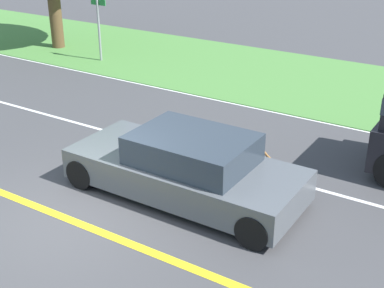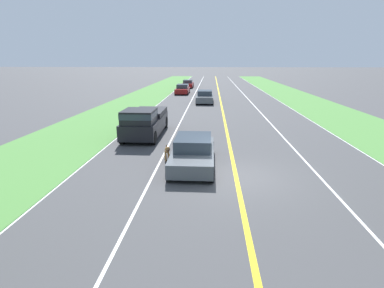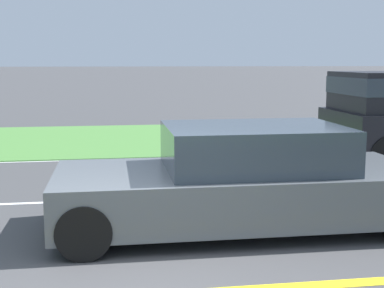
{
  "view_description": "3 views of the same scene",
  "coord_description": "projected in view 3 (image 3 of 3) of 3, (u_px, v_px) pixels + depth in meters",
  "views": [
    {
      "loc": [
        -5.79,
        -6.37,
        5.3
      ],
      "look_at": [
        1.75,
        -1.59,
        1.22
      ],
      "focal_mm": 50.0,
      "sensor_mm": 36.0,
      "label": 1
    },
    {
      "loc": [
        1.08,
        11.81,
        4.72
      ],
      "look_at": [
        1.93,
        -1.22,
        1.05
      ],
      "focal_mm": 28.0,
      "sensor_mm": 36.0,
      "label": 2
    },
    {
      "loc": [
        -4.62,
        0.26,
        2.13
      ],
      "look_at": [
        2.41,
        -0.8,
        1.02
      ],
      "focal_mm": 50.0,
      "sensor_mm": 36.0,
      "label": 3
    }
  ],
  "objects": [
    {
      "name": "lane_dash_same_dir",
      "position": [
        131.0,
        199.0,
        8.3
      ],
      "size": [
        0.1,
        160.0,
        0.01
      ],
      "primitive_type": "cube",
      "color": "white",
      "rests_on": "ground"
    },
    {
      "name": "lane_edge_line_right",
      "position": [
        125.0,
        159.0,
        11.71
      ],
      "size": [
        0.14,
        160.0,
        0.01
      ],
      "primitive_type": "cube",
      "color": "white",
      "rests_on": "ground"
    },
    {
      "name": "ego_car",
      "position": [
        243.0,
        181.0,
        6.83
      ],
      "size": [
        1.94,
        4.64,
        1.32
      ],
      "color": "#51565B",
      "rests_on": "ground"
    },
    {
      "name": "grass_verge_right",
      "position": [
        122.0,
        139.0,
        14.64
      ],
      "size": [
        6.0,
        160.0,
        0.03
      ],
      "primitive_type": "cube",
      "color": "#4C843D",
      "rests_on": "ground"
    },
    {
      "name": "dog",
      "position": [
        256.0,
        169.0,
        8.19
      ],
      "size": [
        0.42,
        1.21,
        0.8
      ],
      "rotation": [
        0.0,
        0.0,
        0.22
      ],
      "color": "olive",
      "rests_on": "ground"
    }
  ]
}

